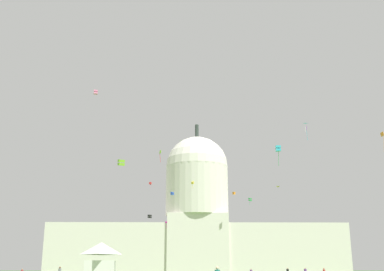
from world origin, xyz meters
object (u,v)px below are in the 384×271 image
(kite_red_mid, at_px, (150,183))
(kite_lime_low, at_px, (121,163))
(kite_orange_mid, at_px, (383,137))
(kite_green_mid, at_px, (250,200))
(kite_black_low, at_px, (150,216))
(kite_yellow_mid, at_px, (193,183))
(kite_lime_mid, at_px, (160,153))
(kite_blue_mid, at_px, (172,194))
(capitol_building, at_px, (197,222))
(event_tent, at_px, (101,261))
(kite_gold_mid, at_px, (276,188))
(kite_pink_high, at_px, (96,92))
(kite_magenta_low, at_px, (166,222))
(kite_cyan_mid, at_px, (278,149))
(kite_orange_mid_b, at_px, (234,193))
(kite_violet_high, at_px, (307,130))
(kite_turquoise_high, at_px, (306,125))
(kite_white_high, at_px, (180,142))

(kite_red_mid, height_order, kite_lime_low, kite_red_mid)
(kite_orange_mid, relative_size, kite_green_mid, 1.38)
(kite_black_low, relative_size, kite_yellow_mid, 0.48)
(kite_lime_mid, distance_m, kite_green_mid, 87.61)
(kite_orange_mid, height_order, kite_blue_mid, kite_blue_mid)
(kite_yellow_mid, relative_size, kite_lime_low, 2.13)
(capitol_building, distance_m, kite_green_mid, 38.81)
(event_tent, distance_m, kite_lime_mid, 46.77)
(kite_red_mid, bearing_deg, kite_gold_mid, 151.88)
(kite_yellow_mid, bearing_deg, kite_pink_high, -89.53)
(kite_magenta_low, relative_size, kite_red_mid, 1.19)
(kite_cyan_mid, relative_size, kite_orange_mid_b, 3.28)
(kite_green_mid, height_order, kite_orange_mid_b, kite_orange_mid_b)
(kite_blue_mid, relative_size, kite_cyan_mid, 0.33)
(kite_blue_mid, bearing_deg, kite_orange_mid, -27.34)
(kite_violet_high, height_order, kite_lime_low, kite_violet_high)
(kite_orange_mid, xyz_separation_m, kite_turquoise_high, (1.41, 60.19, 20.91))
(kite_white_high, distance_m, kite_orange_mid_b, 33.05)
(kite_orange_mid, distance_m, kite_yellow_mid, 94.94)
(kite_black_low, bearing_deg, kite_magenta_low, 11.18)
(kite_cyan_mid, height_order, kite_white_high, kite_white_high)
(event_tent, xyz_separation_m, kite_green_mid, (40.30, 119.10, 26.30))
(kite_orange_mid, distance_m, kite_pink_high, 75.65)
(kite_pink_high, bearing_deg, kite_cyan_mid, -125.83)
(kite_lime_mid, distance_m, kite_orange_mid_b, 97.14)
(kite_magenta_low, distance_m, kite_gold_mid, 60.48)
(capitol_building, distance_m, kite_red_mid, 49.26)
(kite_blue_mid, bearing_deg, kite_red_mid, -120.36)
(kite_magenta_low, relative_size, kite_turquoise_high, 0.97)
(kite_pink_high, xyz_separation_m, kite_gold_mid, (47.87, -4.48, -27.21))
(kite_yellow_mid, height_order, kite_green_mid, kite_yellow_mid)
(kite_violet_high, relative_size, kite_lime_low, 3.33)
(kite_turquoise_high, bearing_deg, kite_orange_mid_b, -54.22)
(kite_orange_mid, relative_size, kite_blue_mid, 2.71)
(capitol_building, relative_size, kite_pink_high, 108.57)
(kite_yellow_mid, bearing_deg, capitol_building, 114.82)
(kite_pink_high, height_order, kite_white_high, kite_white_high)
(kite_orange_mid, xyz_separation_m, kite_pink_high, (-63.18, 35.14, 22.28))
(kite_red_mid, height_order, kite_cyan_mid, kite_red_mid)
(capitol_building, xyz_separation_m, kite_lime_low, (-16.52, -153.14, -4.90))
(kite_black_low, relative_size, kite_cyan_mid, 0.29)
(kite_pink_high, distance_m, kite_white_high, 83.52)
(capitol_building, distance_m, kite_gold_mid, 109.30)
(capitol_building, relative_size, kite_blue_mid, 90.22)
(kite_blue_mid, height_order, kite_white_high, kite_white_high)
(kite_pink_high, xyz_separation_m, kite_lime_low, (14.48, -49.63, -30.84))
(kite_orange_mid, xyz_separation_m, kite_orange_mid_b, (-16.53, 118.50, 7.16))
(kite_pink_high, distance_m, kite_gold_mid, 55.24)
(kite_black_low, xyz_separation_m, kite_gold_mid, (33.98, -31.06, 4.06))
(kite_black_low, height_order, kite_pink_high, kite_pink_high)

